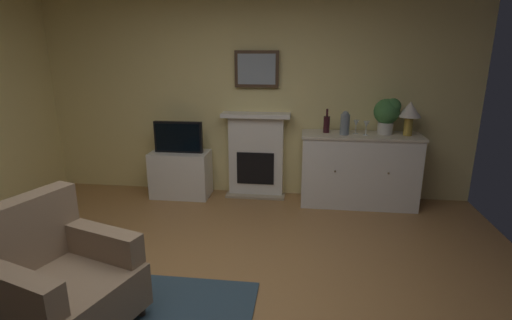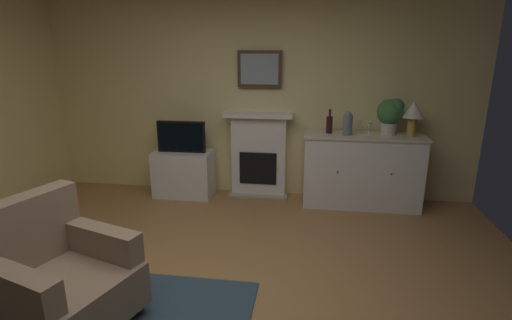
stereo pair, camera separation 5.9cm
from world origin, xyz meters
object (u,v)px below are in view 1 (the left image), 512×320
Objects in this scene: wine_glass_center at (366,125)px; tv_set at (178,137)px; potted_plant_small at (387,113)px; armchair at (58,280)px; vase_decorative at (345,123)px; wine_glass_left at (356,124)px; table_lamp at (410,112)px; framed_picture at (257,69)px; tv_cabinet at (181,174)px; wine_bottle at (327,124)px; fireplace_unit at (256,155)px; sideboard_cabinet at (359,170)px.

tv_set is (-2.31, 0.03, -0.22)m from wine_glass_center.
potted_plant_small is at bearing 19.49° from wine_glass_center.
armchair is (-2.33, -2.52, -0.64)m from wine_glass_center.
vase_decorative is 3.33m from armchair.
wine_glass_left is 0.13m from wine_glass_center.
vase_decorative reaches higher than tv_set.
table_lamp reaches higher than armchair.
wine_glass_left is (-0.60, 0.02, -0.16)m from table_lamp.
framed_picture is 0.73× the size of tv_cabinet.
tv_cabinet is at bearing -179.26° from wine_bottle.
fireplace_unit is 1.70m from potted_plant_small.
tv_set is (-0.97, -0.23, -0.84)m from framed_picture.
table_lamp is at bearing 4.90° from wine_glass_center.
sideboard_cabinet is 1.41× the size of armchair.
fireplace_unit reaches higher than wine_glass_center.
sideboard_cabinet is 2.28× the size of tv_set.
tv_cabinet is at bearing 178.59° from wine_glass_center.
wine_glass_left is 0.38× the size of potted_plant_small.
vase_decorative is (1.08, -0.27, -0.60)m from framed_picture.
wine_glass_center reaches higher than tv_cabinet.
armchair is (-2.22, -2.58, -0.64)m from wine_glass_left.
wine_glass_center is 0.22× the size of tv_cabinet.
potted_plant_small is 0.43× the size of armchair.
tv_cabinet is at bearing -167.99° from framed_picture.
tv_set is 2.58m from armchair.
tv_set is (-1.85, -0.05, -0.21)m from wine_bottle.
wine_glass_center is 2.32m from tv_set.
sideboard_cabinet is 0.69m from wine_bottle.
vase_decorative is 0.65× the size of potted_plant_small.
sideboard_cabinet is 0.57m from wine_glass_left.
potted_plant_small reaches higher than table_lamp.
tv_set is at bearing -90.00° from tv_cabinet.
tv_cabinet is (-2.27, 0.02, -0.15)m from sideboard_cabinet.
fireplace_unit is at bearing 172.59° from wine_glass_left.
tv_set reaches higher than armchair.
framed_picture is 1.67m from tv_cabinet.
tv_set is at bearing -169.23° from fireplace_unit.
framed_picture is 1.28× the size of potted_plant_small.
wine_bottle is at bearing 1.46° from tv_set.
framed_picture is 1.39m from wine_glass_left.
wine_glass_center is 0.27× the size of tv_set.
sideboard_cabinet is at bearing -180.00° from table_lamp.
potted_plant_small is at bearing -4.78° from fireplace_unit.
table_lamp is at bearing 3.90° from vase_decorative.
wine_glass_center is (-0.49, -0.04, -0.16)m from table_lamp.
table_lamp is at bearing -1.74° from wine_glass_left.
armchair is at bearing -132.82° from wine_glass_center.
framed_picture is at bearing 70.24° from armchair.
tv_cabinet is (-0.97, -0.21, -1.34)m from framed_picture.
potted_plant_small is (2.55, 0.03, 0.85)m from tv_cabinet.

